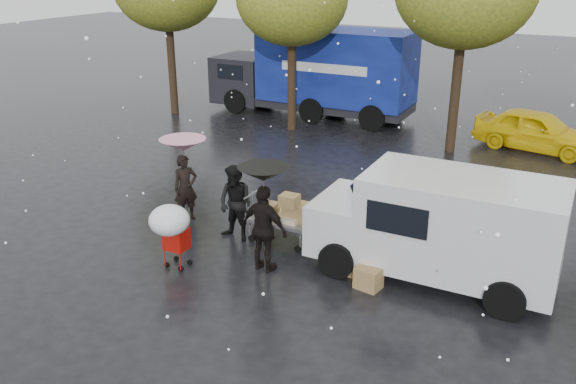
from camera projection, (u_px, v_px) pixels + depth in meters
The scene contains 13 objects.
ground at pixel (227, 257), 13.41m from camera, with size 90.00×90.00×0.00m, color black.
person_pink at pixel (186, 188), 15.03m from camera, with size 0.61×0.40×1.67m, color black.
person_middle at pixel (236, 204), 13.92m from camera, with size 0.87×0.68×1.79m, color black.
person_black at pixel (264, 229), 12.52m from camera, with size 1.10×0.46×1.88m, color black.
umbrella_pink at pixel (183, 145), 14.62m from camera, with size 1.13×1.13×2.09m.
umbrella_black at pixel (264, 174), 12.08m from camera, with size 1.05×1.05×2.30m.
vendor_cart at pixel (284, 213), 13.82m from camera, with size 1.52×0.80×1.27m.
shopping_cart at pixel (171, 223), 12.49m from camera, with size 0.84×0.84×1.46m.
white_van at pixel (441, 225), 12.18m from camera, with size 4.91×2.18×2.20m.
blue_truck at pixel (317, 73), 24.46m from camera, with size 8.30×2.60×3.50m.
box_ground_near at pixel (368, 278), 12.08m from camera, with size 0.49×0.39×0.44m, color olive.
box_ground_far at pixel (360, 270), 12.51m from camera, with size 0.41×0.32×0.32m, color olive.
yellow_taxi at pixel (537, 130), 20.42m from camera, with size 1.63×4.05×1.38m, color yellow.
Camera 1 is at (6.70, -10.00, 6.23)m, focal length 38.00 mm.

